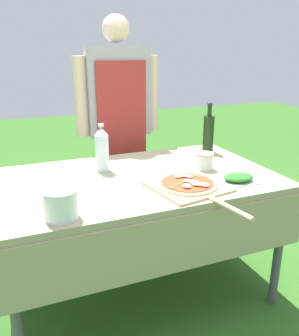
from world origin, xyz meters
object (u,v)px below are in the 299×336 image
(prep_table, at_px, (138,190))
(sauce_jar, at_px, (205,162))
(person_cook, at_px, (118,113))
(pizza_on_peel, at_px, (189,186))
(herb_container, at_px, (238,178))
(oil_bottle, at_px, (208,133))
(water_bottle, at_px, (102,149))
(mixing_tub, at_px, (61,204))

(prep_table, relative_size, sauce_jar, 15.27)
(prep_table, bearing_deg, person_cook, 80.15)
(prep_table, distance_m, person_cook, 0.79)
(pizza_on_peel, distance_m, herb_container, 0.28)
(oil_bottle, bearing_deg, water_bottle, -171.54)
(water_bottle, distance_m, mixing_tub, 0.60)
(pizza_on_peel, bearing_deg, water_bottle, 117.45)
(mixing_tub, xyz_separation_m, sauce_jar, (0.85, 0.31, -0.02))
(pizza_on_peel, distance_m, oil_bottle, 0.69)
(pizza_on_peel, height_order, oil_bottle, oil_bottle)
(pizza_on_peel, bearing_deg, mixing_tub, 177.85)
(herb_container, xyz_separation_m, sauce_jar, (-0.06, 0.24, 0.02))
(oil_bottle, height_order, herb_container, oil_bottle)
(oil_bottle, relative_size, mixing_tub, 2.31)
(sauce_jar, bearing_deg, prep_table, 176.33)
(person_cook, xyz_separation_m, herb_container, (0.33, -0.99, -0.19))
(water_bottle, xyz_separation_m, mixing_tub, (-0.31, -0.51, -0.07))
(prep_table, xyz_separation_m, person_cook, (0.13, 0.73, 0.29))
(mixing_tub, bearing_deg, water_bottle, 58.92)
(sauce_jar, bearing_deg, water_bottle, 160.11)
(oil_bottle, bearing_deg, prep_table, -154.91)
(oil_bottle, xyz_separation_m, water_bottle, (-0.74, -0.11, -0.00))
(person_cook, relative_size, mixing_tub, 11.47)
(prep_table, relative_size, oil_bottle, 4.62)
(prep_table, distance_m, oil_bottle, 0.69)
(oil_bottle, relative_size, sauce_jar, 3.30)
(water_bottle, relative_size, mixing_tub, 1.91)
(sauce_jar, bearing_deg, pizza_on_peel, -133.94)
(pizza_on_peel, relative_size, mixing_tub, 4.43)
(water_bottle, height_order, herb_container, water_bottle)
(pizza_on_peel, xyz_separation_m, water_bottle, (-0.32, 0.42, 0.11))
(pizza_on_peel, xyz_separation_m, oil_bottle, (0.42, 0.53, 0.11))
(oil_bottle, relative_size, water_bottle, 1.21)
(person_cook, relative_size, herb_container, 8.07)
(person_cook, bearing_deg, pizza_on_peel, 94.81)
(herb_container, bearing_deg, water_bottle, 143.94)
(water_bottle, bearing_deg, sauce_jar, -19.89)
(herb_container, bearing_deg, pizza_on_peel, 177.12)
(water_bottle, xyz_separation_m, sauce_jar, (0.54, -0.20, -0.08))
(oil_bottle, relative_size, herb_container, 1.62)
(prep_table, xyz_separation_m, pizza_on_peel, (0.18, -0.25, 0.09))
(person_cook, height_order, oil_bottle, person_cook)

